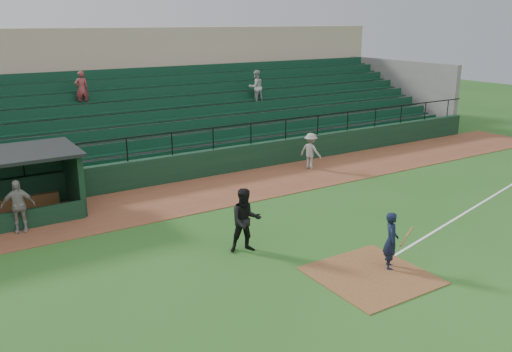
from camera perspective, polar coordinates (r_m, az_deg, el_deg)
ground at (r=15.97m, az=9.74°, el=-9.16°), size 90.00×90.00×0.00m
warning_track at (r=22.09m, az=-4.16°, el=-1.58°), size 40.00×4.00×0.03m
home_plate_dirt at (r=15.32m, az=12.27°, el=-10.41°), size 3.00×3.00×0.03m
foul_line at (r=22.42m, az=23.11°, el=-2.66°), size 17.49×4.44×0.01m
stadium_structure at (r=29.11m, az=-12.21°, el=7.13°), size 38.00×13.08×6.40m
batter_at_plate at (r=15.56m, az=14.33°, el=-6.74°), size 1.14×0.74×1.69m
umpire at (r=16.09m, az=-1.12°, el=-4.80°), size 1.16×1.02×2.01m
runner at (r=25.16m, az=5.90°, el=2.69°), size 0.97×1.26×1.71m
dugout_player_a at (r=19.23m, az=-24.22°, el=-2.95°), size 1.12×0.63×1.79m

